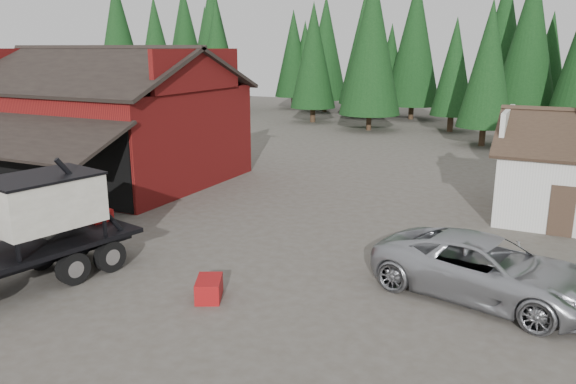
% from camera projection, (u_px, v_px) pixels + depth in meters
% --- Properties ---
extents(ground, '(120.00, 120.00, 0.00)m').
position_uv_depth(ground, '(155.00, 277.00, 17.85)').
color(ground, '#4B453B').
rests_on(ground, ground).
extents(red_barn, '(12.80, 13.63, 7.18)m').
position_uv_depth(red_barn, '(108.00, 130.00, 30.46)').
color(red_barn, maroon).
rests_on(red_barn, ground).
extents(conifer_backdrop, '(76.00, 16.00, 16.00)m').
position_uv_depth(conifer_backdrop, '(434.00, 122.00, 54.39)').
color(conifer_backdrop, black).
rests_on(conifer_backdrop, ground).
extents(near_pine_a, '(4.40, 4.40, 11.40)m').
position_uv_depth(near_pine_a, '(156.00, 55.00, 49.94)').
color(near_pine_a, '#382619').
rests_on(near_pine_a, ground).
extents(near_pine_b, '(3.96, 3.96, 10.40)m').
position_uv_depth(near_pine_b, '(489.00, 64.00, 39.92)').
color(near_pine_b, '#382619').
rests_on(near_pine_b, ground).
extents(near_pine_d, '(5.28, 5.28, 13.40)m').
position_uv_depth(near_pine_d, '(372.00, 43.00, 47.27)').
color(near_pine_d, '#382619').
rests_on(near_pine_d, ground).
extents(silver_car, '(6.92, 4.34, 1.78)m').
position_uv_depth(silver_car, '(486.00, 269.00, 16.16)').
color(silver_car, '#ADAEB5').
rests_on(silver_car, ground).
extents(equip_box, '(1.12, 1.30, 0.60)m').
position_uv_depth(equip_box, '(209.00, 289.00, 16.25)').
color(equip_box, maroon).
rests_on(equip_box, ground).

